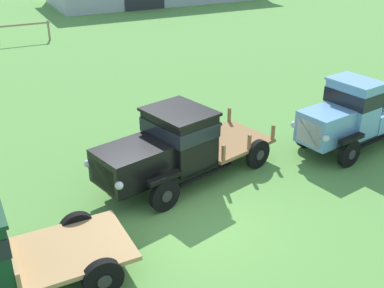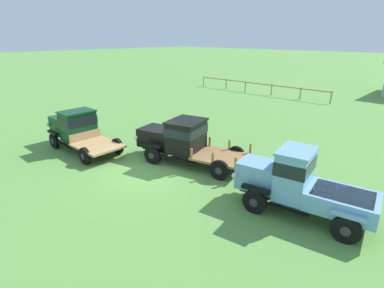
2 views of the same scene
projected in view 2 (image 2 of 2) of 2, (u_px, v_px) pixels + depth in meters
ground_plane at (147, 173)px, 13.14m from camera, size 240.00×240.00×0.00m
paddock_fence at (259, 86)px, 30.92m from camera, size 14.88×0.56×1.14m
vintage_truck_foreground_near at (77, 128)px, 15.72m from camera, size 5.16×2.08×2.06m
vintage_truck_second_in_line at (181, 139)px, 14.00m from camera, size 5.66×3.10×2.06m
vintage_truck_midrow_center at (299, 183)px, 9.82m from camera, size 4.65×2.39×2.24m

